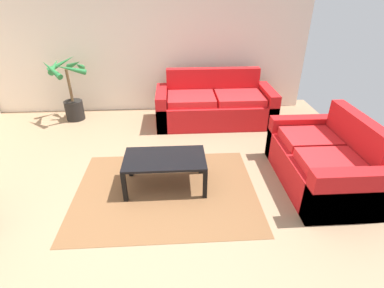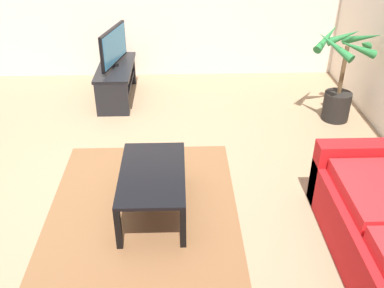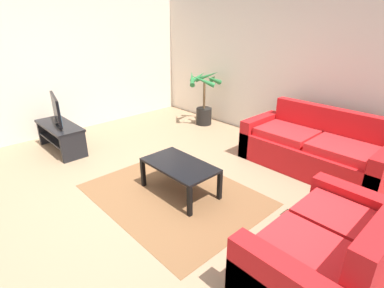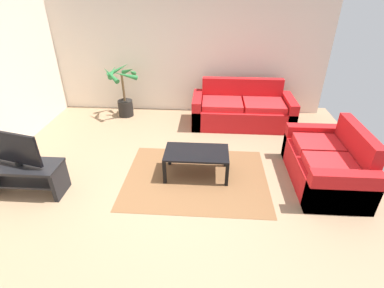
% 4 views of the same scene
% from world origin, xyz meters
% --- Properties ---
extents(ground_plane, '(6.60, 6.60, 0.00)m').
position_xyz_m(ground_plane, '(0.00, 0.00, 0.00)').
color(ground_plane, '#937556').
extents(wall_back, '(6.00, 0.06, 2.70)m').
position_xyz_m(wall_back, '(0.00, 3.00, 1.35)').
color(wall_back, beige).
rests_on(wall_back, ground).
extents(couch_main, '(2.07, 0.90, 0.90)m').
position_xyz_m(couch_main, '(1.19, 2.28, 0.30)').
color(couch_main, red).
rests_on(couch_main, ground).
extents(couch_loveseat, '(0.90, 1.52, 0.90)m').
position_xyz_m(couch_loveseat, '(2.28, 0.33, 0.30)').
color(couch_loveseat, red).
rests_on(couch_loveseat, ground).
extents(tv_stand, '(1.10, 0.45, 0.47)m').
position_xyz_m(tv_stand, '(-2.10, -0.23, 0.31)').
color(tv_stand, black).
rests_on(tv_stand, ground).
extents(tv, '(0.80, 0.23, 0.50)m').
position_xyz_m(tv, '(-2.10, -0.23, 0.74)').
color(tv, black).
rests_on(tv, tv_stand).
extents(coffee_table, '(0.98, 0.56, 0.42)m').
position_xyz_m(coffee_table, '(0.33, 0.37, 0.36)').
color(coffee_table, black).
rests_on(coffee_table, ground).
extents(area_rug, '(2.20, 1.70, 0.01)m').
position_xyz_m(area_rug, '(0.33, 0.27, 0.00)').
color(area_rug, brown).
rests_on(area_rug, ground).
extents(potted_palm, '(0.78, 0.80, 1.13)m').
position_xyz_m(potted_palm, '(-1.40, 2.55, 0.52)').
color(potted_palm, black).
rests_on(potted_palm, ground).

